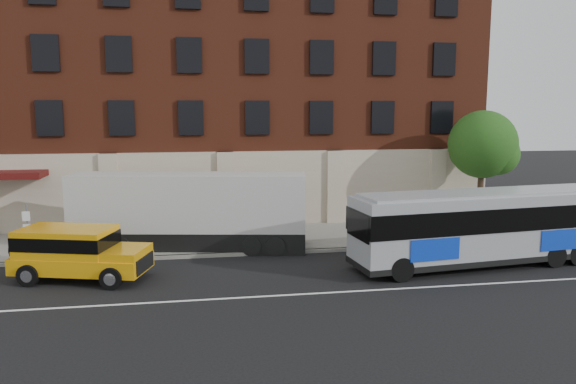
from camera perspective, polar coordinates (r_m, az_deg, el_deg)
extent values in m
plane|color=black|center=(18.86, -4.27, -11.32)|extent=(120.00, 120.00, 0.00)
cube|color=gray|center=(27.45, -6.05, -4.81)|extent=(60.00, 6.00, 0.15)
cube|color=gray|center=(24.55, -5.60, -6.42)|extent=(60.00, 0.25, 0.15)
cube|color=white|center=(19.33, -4.42, -10.81)|extent=(60.00, 0.12, 0.01)
cube|color=maroon|center=(34.72, -7.10, 10.56)|extent=(30.00, 10.00, 15.00)
cube|color=#C0B098|center=(29.86, -6.46, 0.32)|extent=(30.00, 0.35, 4.00)
cube|color=#480E0C|center=(30.33, -27.63, 1.62)|extent=(4.20, 2.20, 0.30)
cube|color=#C0B098|center=(30.05, -17.95, 0.01)|extent=(0.90, 0.55, 4.00)
cube|color=#C0B098|center=(29.76, -6.45, 0.29)|extent=(0.90, 0.55, 4.00)
cube|color=#C0B098|center=(30.68, 4.81, 0.56)|extent=(0.90, 0.55, 4.00)
cube|color=#C0B098|center=(32.68, 15.05, 0.79)|extent=(0.90, 0.55, 4.00)
cube|color=black|center=(30.44, -23.40, 7.01)|extent=(1.30, 0.20, 1.80)
cube|color=black|center=(29.81, -16.80, 7.33)|extent=(1.30, 0.20, 1.80)
cube|color=black|center=(29.59, -10.01, 7.56)|extent=(1.30, 0.20, 1.80)
cube|color=black|center=(29.78, -3.20, 7.68)|extent=(1.30, 0.20, 1.80)
cube|color=black|center=(30.37, 3.44, 7.69)|extent=(1.30, 0.20, 1.80)
cube|color=black|center=(31.34, 9.74, 7.61)|extent=(1.30, 0.20, 1.80)
cube|color=black|center=(32.67, 15.59, 7.46)|extent=(1.30, 0.20, 1.80)
cube|color=black|center=(30.56, -23.76, 13.01)|extent=(1.30, 0.20, 1.80)
cube|color=black|center=(29.93, -17.07, 13.46)|extent=(1.30, 0.20, 1.80)
cube|color=black|center=(29.71, -10.17, 13.74)|extent=(1.30, 0.20, 1.80)
cube|color=black|center=(29.90, -3.25, 13.82)|extent=(1.30, 0.20, 1.80)
cube|color=black|center=(30.49, 3.49, 13.72)|extent=(1.30, 0.20, 1.80)
cube|color=black|center=(31.46, 9.89, 13.45)|extent=(1.30, 0.20, 1.80)
cube|color=black|center=(32.78, 15.82, 13.06)|extent=(1.30, 0.20, 1.80)
cube|color=black|center=(33.20, 16.06, 18.56)|extent=(1.30, 0.20, 1.80)
cube|color=black|center=(31.11, -26.13, -0.92)|extent=(2.60, 0.15, 2.80)
cube|color=black|center=(29.95, -15.07, -0.67)|extent=(2.60, 0.15, 2.80)
cube|color=black|center=(29.97, -3.58, -0.38)|extent=(2.60, 0.15, 2.80)
cube|color=black|center=(31.17, 7.46, -0.09)|extent=(2.60, 0.15, 2.80)
cylinder|color=slate|center=(25.37, -25.25, -3.99)|extent=(0.07, 0.07, 2.50)
cube|color=white|center=(25.08, -25.45, -2.28)|extent=(0.30, 0.03, 0.40)
cube|color=white|center=(25.17, -25.38, -3.40)|extent=(0.30, 0.03, 0.35)
cylinder|color=#38281C|center=(31.44, 19.21, -0.61)|extent=(0.32, 0.32, 3.00)
sphere|color=#184714|center=(31.13, 19.47, 4.66)|extent=(3.60, 3.60, 3.60)
sphere|color=#184714|center=(31.17, 20.91, 3.67)|extent=(2.20, 2.20, 2.20)
sphere|color=#184714|center=(31.23, 18.11, 4.00)|extent=(2.00, 2.00, 2.00)
cube|color=#95999F|center=(24.06, 19.70, -3.32)|extent=(11.43, 3.57, 2.67)
cube|color=black|center=(24.34, 19.55, -6.18)|extent=(11.48, 3.62, 0.23)
cube|color=#95999F|center=(23.83, 19.87, -0.06)|extent=(10.84, 3.23, 0.11)
cube|color=black|center=(23.98, 19.75, -2.28)|extent=(11.51, 3.65, 0.94)
cube|color=#0C32BD|center=(21.57, 14.98, -5.78)|extent=(2.05, 0.26, 0.84)
cube|color=#0C32BD|center=(26.77, 23.06, -3.41)|extent=(2.05, 0.26, 0.84)
cylinder|color=black|center=(21.25, 11.64, -7.85)|extent=(0.96, 0.38, 0.94)
cylinder|color=black|center=(23.07, 9.20, -6.47)|extent=(0.96, 0.38, 0.94)
cylinder|color=black|center=(25.14, 25.87, -5.97)|extent=(0.96, 0.38, 0.94)
cylinder|color=black|center=(26.70, 22.85, -4.97)|extent=(0.96, 0.38, 0.94)
cylinder|color=black|center=(27.41, 24.69, -4.74)|extent=(0.96, 0.38, 0.94)
cube|color=#F4A50D|center=(22.41, -20.49, -6.85)|extent=(5.26, 3.31, 0.61)
cube|color=#F4A50D|center=(22.47, -21.88, -4.74)|extent=(3.78, 2.85, 1.02)
cube|color=black|center=(22.46, -21.89, -4.61)|extent=(3.83, 2.90, 0.51)
cube|color=#F4A50D|center=(21.59, -16.56, -5.97)|extent=(2.00, 2.28, 0.31)
cube|color=black|center=(21.41, -14.56, -7.14)|extent=(0.51, 1.58, 0.56)
cylinder|color=black|center=(23.58, -26.21, -5.29)|extent=(0.43, 0.81, 0.77)
cylinder|color=black|center=(20.95, -17.80, -8.50)|extent=(0.86, 0.50, 0.81)
cylinder|color=silver|center=(20.95, -17.80, -8.50)|extent=(0.52, 0.42, 0.45)
cylinder|color=black|center=(22.70, -15.73, -7.09)|extent=(0.86, 0.50, 0.81)
cylinder|color=silver|center=(22.70, -15.73, -7.09)|extent=(0.52, 0.42, 0.45)
cylinder|color=black|center=(22.40, -25.25, -7.81)|extent=(0.86, 0.50, 0.81)
cylinder|color=silver|center=(22.40, -25.25, -7.81)|extent=(0.52, 0.42, 0.45)
cylinder|color=black|center=(24.05, -22.76, -6.56)|extent=(0.86, 0.50, 0.81)
cylinder|color=silver|center=(24.05, -22.76, -6.56)|extent=(0.52, 0.42, 0.45)
cube|color=black|center=(25.77, -10.10, -4.86)|extent=(10.75, 3.91, 0.97)
cube|color=silver|center=(25.43, -10.20, -1.00)|extent=(10.75, 3.94, 2.55)
cylinder|color=black|center=(25.86, -19.19, -5.26)|extent=(0.91, 0.39, 0.88)
cylinder|color=black|center=(27.71, -17.80, -4.28)|extent=(0.91, 0.39, 0.88)
cylinder|color=black|center=(25.52, -16.95, -5.33)|extent=(0.91, 0.39, 0.88)
cylinder|color=black|center=(27.40, -15.70, -4.33)|extent=(0.91, 0.39, 0.88)
cylinder|color=black|center=(24.44, -3.80, -5.58)|extent=(0.91, 0.39, 0.88)
cylinder|color=black|center=(26.40, -3.48, -4.51)|extent=(0.91, 0.39, 0.88)
cylinder|color=black|center=(24.39, -1.31, -5.60)|extent=(0.91, 0.39, 0.88)
cylinder|color=black|center=(26.35, -1.19, -4.52)|extent=(0.91, 0.39, 0.88)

